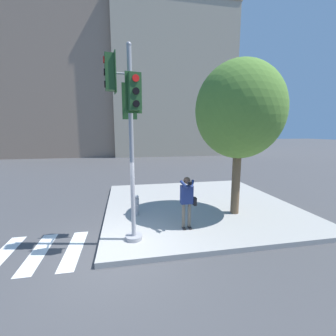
# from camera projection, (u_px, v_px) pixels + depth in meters

# --- Properties ---
(ground_plane) EXTENTS (160.00, 160.00, 0.00)m
(ground_plane) POSITION_uv_depth(u_px,v_px,m) (116.00, 256.00, 6.11)
(ground_plane) COLOR #424244
(sidewalk_corner) EXTENTS (8.00, 8.00, 0.16)m
(sidewalk_corner) POSITION_uv_depth(u_px,v_px,m) (198.00, 205.00, 10.14)
(sidewalk_corner) COLOR #9E9B96
(sidewalk_corner) RESTS_ON ground_plane
(traffic_signal_pole) EXTENTS (0.95, 1.34, 5.52)m
(traffic_signal_pole) POSITION_uv_depth(u_px,v_px,m) (127.00, 117.00, 6.13)
(traffic_signal_pole) COLOR #939399
(traffic_signal_pole) RESTS_ON sidewalk_corner
(person_photographer) EXTENTS (0.58, 0.54, 1.74)m
(person_photographer) POSITION_uv_depth(u_px,v_px,m) (187.00, 198.00, 7.36)
(person_photographer) COLOR black
(person_photographer) RESTS_ON sidewalk_corner
(street_tree) EXTENTS (3.25, 3.25, 5.76)m
(street_tree) POSITION_uv_depth(u_px,v_px,m) (239.00, 111.00, 8.27)
(street_tree) COLOR brown
(street_tree) RESTS_ON sidewalk_corner
(fire_hydrant) EXTENTS (0.20, 0.26, 0.80)m
(fire_hydrant) POSITION_uv_depth(u_px,v_px,m) (137.00, 205.00, 8.65)
(fire_hydrant) COLOR #99999E
(fire_hydrant) RESTS_ON sidewalk_corner
(building_left) EXTENTS (16.65, 8.75, 21.47)m
(building_left) POSITION_uv_depth(u_px,v_px,m) (63.00, 76.00, 30.33)
(building_left) COLOR gray
(building_left) RESTS_ON ground_plane
(building_right) EXTENTS (16.43, 13.94, 20.28)m
(building_right) POSITION_uv_depth(u_px,v_px,m) (168.00, 87.00, 34.85)
(building_right) COLOR tan
(building_right) RESTS_ON ground_plane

